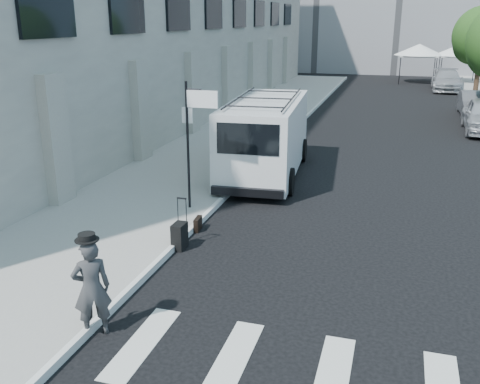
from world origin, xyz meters
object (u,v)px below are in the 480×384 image
Objects in this scene: businessman at (92,288)px; parked_car_c at (447,80)px; parked_car_b at (474,104)px; cargo_van at (266,136)px; briefcase at (198,224)px; suitcase at (180,236)px.

parked_car_c is at bearing -140.55° from businessman.
parked_car_b is 0.78× the size of parked_car_c.
businessman is 0.25× the size of cargo_van.
briefcase is at bearing -103.75° from parked_car_c.
suitcase is at bearing -112.45° from parked_car_b.
parked_car_c is at bearing 70.12° from briefcase.
briefcase is at bearing -113.61° from parked_car_b.
parked_car_c is (8.00, 32.75, 0.43)m from suitcase.
businessman is at bearing -96.71° from cargo_van.
parked_car_b is (8.70, 20.38, 0.50)m from briefcase.
parked_car_c reaches higher than suitcase.
parked_car_c is (7.62, 25.84, -0.57)m from cargo_van.
businessman is 37.38m from parked_car_c.
cargo_van is at bearing 87.88° from suitcase.
parked_car_c is at bearing 93.10° from parked_car_b.
cargo_van is 1.36× the size of parked_car_c.
cargo_van is (0.38, 5.70, 1.16)m from briefcase.
parked_car_c is (8.00, 36.52, -0.12)m from businessman.
businessman is 3.81m from suitcase.
briefcase is 0.36× the size of suitcase.
cargo_van is (0.38, 10.67, 0.45)m from businessman.
suitcase reaches higher than briefcase.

